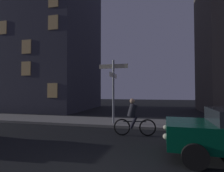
# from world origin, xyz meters

# --- Properties ---
(sidewalk_kerb) EXTENTS (40.00, 2.71, 0.14)m
(sidewalk_kerb) POSITION_xyz_m (0.00, 7.28, 0.07)
(sidewalk_kerb) COLOR gray
(sidewalk_kerb) RESTS_ON ground_plane
(signpost) EXTENTS (1.65, 1.65, 3.54)m
(signpost) POSITION_xyz_m (-0.85, 6.53, 2.28)
(signpost) COLOR gray
(signpost) RESTS_ON sidewalk_kerb
(cyclist) EXTENTS (1.81, 0.38, 1.61)m
(cyclist) POSITION_xyz_m (0.51, 4.60, 0.75)
(cyclist) COLOR black
(cyclist) RESTS_ON ground_plane
(building_left_block) EXTENTS (10.21, 9.21, 14.28)m
(building_left_block) POSITION_xyz_m (-10.58, 14.40, 7.14)
(building_left_block) COLOR #383842
(building_left_block) RESTS_ON ground_plane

